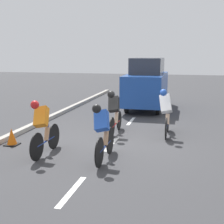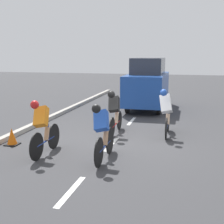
{
  "view_description": "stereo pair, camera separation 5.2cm",
  "coord_description": "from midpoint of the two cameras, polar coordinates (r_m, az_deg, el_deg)",
  "views": [
    {
      "loc": [
        -2.05,
        8.79,
        2.59
      ],
      "look_at": [
        -0.01,
        0.37,
        0.95
      ],
      "focal_mm": 50.0,
      "sensor_mm": 36.0,
      "label": 1
    },
    {
      "loc": [
        -2.1,
        8.78,
        2.59
      ],
      "look_at": [
        -0.01,
        0.37,
        0.95
      ],
      "focal_mm": 50.0,
      "sensor_mm": 36.0,
      "label": 2
    }
  ],
  "objects": [
    {
      "name": "cyclist_blue",
      "position": [
        7.5,
        -1.89,
        -3.54
      ],
      "size": [
        0.43,
        1.72,
        1.44
      ],
      "color": "black",
      "rests_on": "ground"
    },
    {
      "name": "lane_stripe_far",
      "position": [
        12.07,
        3.38,
        -1.66
      ],
      "size": [
        0.12,
        1.4,
        0.01
      ],
      "primitive_type": "cube",
      "color": "white",
      "rests_on": "ground"
    },
    {
      "name": "cyclist_black",
      "position": [
        9.99,
        0.28,
        0.23
      ],
      "size": [
        0.4,
        1.69,
        1.45
      ],
      "color": "black",
      "rests_on": "ground"
    },
    {
      "name": "lane_stripe_near",
      "position": [
        6.18,
        -7.6,
        -14.15
      ],
      "size": [
        0.12,
        1.4,
        0.01
      ],
      "primitive_type": "cube",
      "color": "white",
      "rests_on": "ground"
    },
    {
      "name": "cyclist_white",
      "position": [
        9.9,
        9.72,
        0.11
      ],
      "size": [
        0.44,
        1.66,
        1.52
      ],
      "color": "black",
      "rests_on": "ground"
    },
    {
      "name": "support_car",
      "position": [
        14.68,
        6.24,
        5.1
      ],
      "size": [
        1.7,
        4.05,
        2.37
      ],
      "color": "black",
      "rests_on": "ground"
    },
    {
      "name": "ground_plane",
      "position": [
        9.39,
        0.29,
        -5.28
      ],
      "size": [
        60.0,
        60.0,
        0.0
      ],
      "primitive_type": "plane",
      "color": "#38383A"
    },
    {
      "name": "lane_stripe_mid",
      "position": [
        9.04,
        -0.26,
        -5.9
      ],
      "size": [
        0.12,
        1.4,
        0.01
      ],
      "primitive_type": "cube",
      "color": "white",
      "rests_on": "ground"
    },
    {
      "name": "traffic_cone",
      "position": [
        9.36,
        -18.02,
        -4.38
      ],
      "size": [
        0.36,
        0.36,
        0.49
      ],
      "color": "black",
      "rests_on": "ground"
    },
    {
      "name": "curb",
      "position": [
        10.24,
        -17.96,
        -4.05
      ],
      "size": [
        0.2,
        24.08,
        0.14
      ],
      "primitive_type": "cube",
      "color": "#A8A399",
      "rests_on": "ground"
    },
    {
      "name": "cyclist_orange",
      "position": [
        8.11,
        -12.71,
        -2.63
      ],
      "size": [
        0.41,
        1.7,
        1.46
      ],
      "color": "black",
      "rests_on": "ground"
    }
  ]
}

